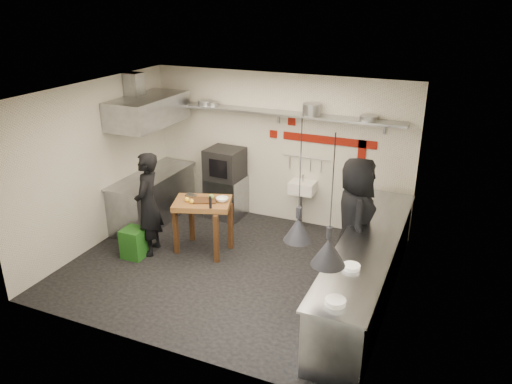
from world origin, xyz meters
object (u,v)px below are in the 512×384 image
at_px(combi_oven, 225,164).
at_px(green_bin, 134,243).
at_px(chef_left, 148,204).
at_px(chef_right, 355,219).
at_px(oven_stand, 226,197).
at_px(prep_table, 203,226).

distance_m(combi_oven, green_bin, 2.32).
bearing_deg(chef_left, chef_right, 84.42).
distance_m(chef_left, chef_right, 3.35).
height_order(oven_stand, prep_table, prep_table).
xyz_separation_m(prep_table, chef_right, (2.49, 0.23, 0.50)).
xyz_separation_m(green_bin, chef_right, (3.45, 0.87, 0.71)).
distance_m(combi_oven, chef_left, 1.89).
relative_size(prep_table, chef_right, 0.48).
height_order(oven_stand, green_bin, oven_stand).
bearing_deg(combi_oven, prep_table, -75.54).
relative_size(oven_stand, prep_table, 0.87).
bearing_deg(oven_stand, combi_oven, -79.54).
distance_m(oven_stand, prep_table, 1.48).
relative_size(combi_oven, chef_left, 0.37).
bearing_deg(oven_stand, chef_right, -20.89).
bearing_deg(green_bin, oven_stand, 72.43).
bearing_deg(oven_stand, green_bin, -104.83).
relative_size(green_bin, chef_left, 0.28).
bearing_deg(combi_oven, chef_right, -20.35).
bearing_deg(prep_table, combi_oven, 82.63).
height_order(green_bin, chef_right, chef_right).
height_order(green_bin, chef_left, chef_left).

